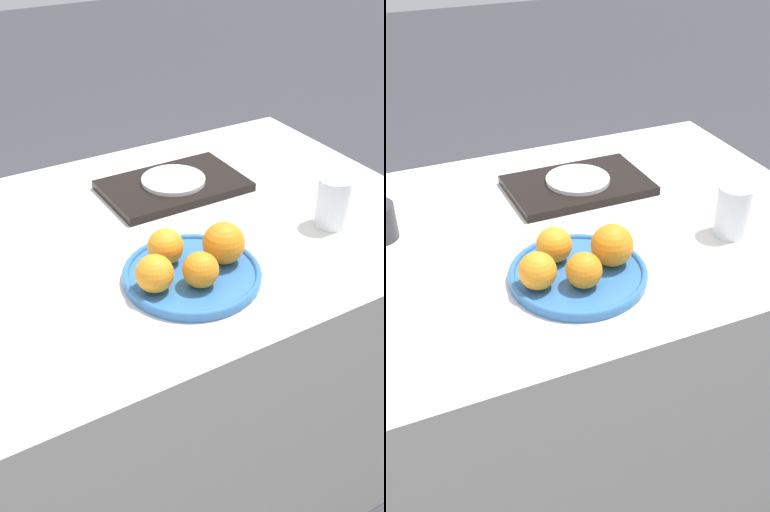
{
  "view_description": "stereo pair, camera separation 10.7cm",
  "coord_description": "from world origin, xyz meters",
  "views": [
    {
      "loc": [
        -0.43,
        -0.95,
        1.39
      ],
      "look_at": [
        0.02,
        -0.19,
        0.8
      ],
      "focal_mm": 42.0,
      "sensor_mm": 36.0,
      "label": 1
    },
    {
      "loc": [
        -0.33,
        -1.0,
        1.39
      ],
      "look_at": [
        0.02,
        -0.19,
        0.8
      ],
      "focal_mm": 42.0,
      "sensor_mm": 36.0,
      "label": 2
    }
  ],
  "objects": [
    {
      "name": "table",
      "position": [
        0.0,
        0.0,
        0.37
      ],
      "size": [
        1.28,
        0.81,
        0.75
      ],
      "color": "silver",
      "rests_on": "ground_plane"
    },
    {
      "name": "orange_0",
      "position": [
        -0.06,
        -0.2,
        0.8
      ],
      "size": [
        0.07,
        0.07,
        0.07
      ],
      "color": "orange",
      "rests_on": "fruit_platter"
    },
    {
      "name": "water_glass",
      "position": [
        0.37,
        -0.17,
        0.8
      ],
      "size": [
        0.07,
        0.07,
        0.11
      ],
      "color": "silver",
      "rests_on": "table"
    },
    {
      "name": "orange_2",
      "position": [
        0.02,
        -0.23,
        0.79
      ],
      "size": [
        0.07,
        0.07,
        0.07
      ],
      "color": "orange",
      "rests_on": "fruit_platter"
    },
    {
      "name": "ground_plane",
      "position": [
        0.0,
        0.0,
        0.0
      ],
      "size": [
        12.0,
        12.0,
        0.0
      ],
      "primitive_type": "plane",
      "color": "#38383D"
    },
    {
      "name": "orange_1",
      "position": [
        0.09,
        -0.18,
        0.8
      ],
      "size": [
        0.08,
        0.08,
        0.08
      ],
      "color": "orange",
      "rests_on": "fruit_platter"
    },
    {
      "name": "serving_tray",
      "position": [
        0.17,
        0.14,
        0.76
      ],
      "size": [
        0.32,
        0.21,
        0.02
      ],
      "color": "black",
      "rests_on": "table"
    },
    {
      "name": "orange_3",
      "position": [
        -0.0,
        -0.13,
        0.8
      ],
      "size": [
        0.07,
        0.07,
        0.07
      ],
      "color": "orange",
      "rests_on": "fruit_platter"
    },
    {
      "name": "fruit_platter",
      "position": [
        0.02,
        -0.19,
        0.76
      ],
      "size": [
        0.26,
        0.26,
        0.02
      ],
      "color": "#336BAD",
      "rests_on": "table"
    },
    {
      "name": "side_plate",
      "position": [
        0.17,
        0.14,
        0.77
      ],
      "size": [
        0.15,
        0.15,
        0.01
      ],
      "color": "white",
      "rests_on": "serving_tray"
    }
  ]
}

